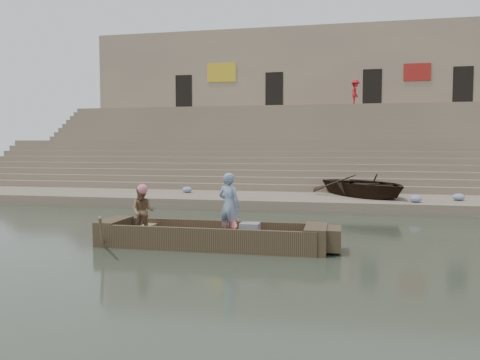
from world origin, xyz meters
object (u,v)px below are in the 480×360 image
(pedestrian, at_px, (355,93))
(television, at_px, (249,231))
(standing_man, at_px, (229,205))
(main_rowboat, at_px, (211,242))
(rowing_man, at_px, (143,211))
(beached_rowboat, at_px, (365,185))

(pedestrian, bearing_deg, television, -175.14)
(standing_man, bearing_deg, main_rowboat, 33.59)
(standing_man, bearing_deg, rowing_man, 24.65)
(standing_man, xyz_separation_m, television, (0.52, -0.11, -0.60))
(television, relative_size, pedestrian, 0.27)
(rowing_man, height_order, beached_rowboat, rowing_man)
(rowing_man, relative_size, beached_rowboat, 0.28)
(television, relative_size, beached_rowboat, 0.10)
(rowing_man, height_order, pedestrian, pedestrian)
(main_rowboat, height_order, rowing_man, rowing_man)
(rowing_man, bearing_deg, standing_man, -5.18)
(beached_rowboat, height_order, pedestrian, pedestrian)
(main_rowboat, distance_m, beached_rowboat, 9.98)
(main_rowboat, bearing_deg, standing_man, 14.25)
(rowing_man, distance_m, television, 2.73)
(standing_man, bearing_deg, television, -172.68)
(standing_man, height_order, rowing_man, standing_man)
(rowing_man, xyz_separation_m, television, (2.69, 0.09, -0.42))
(standing_man, xyz_separation_m, beached_rowboat, (3.63, 8.97, -0.16))
(beached_rowboat, bearing_deg, rowing_man, -157.93)
(main_rowboat, height_order, television, television)
(main_rowboat, relative_size, pedestrian, 2.93)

